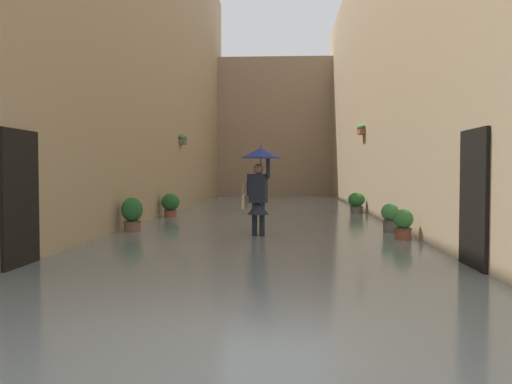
% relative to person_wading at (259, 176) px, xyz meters
% --- Properties ---
extents(ground_plane, '(69.50, 69.50, 0.00)m').
position_rel_person_wading_xyz_m(ground_plane, '(0.03, -6.19, -1.46)').
color(ground_plane, '#605B56').
extents(flood_water, '(7.69, 33.80, 0.12)m').
position_rel_person_wading_xyz_m(flood_water, '(0.03, -6.19, -1.40)').
color(flood_water, slate).
rests_on(flood_water, ground_plane).
extents(building_facade_left, '(2.04, 31.80, 10.10)m').
position_rel_person_wading_xyz_m(building_facade_left, '(-4.32, -6.19, 3.59)').
color(building_facade_left, tan).
rests_on(building_facade_left, ground_plane).
extents(building_facade_right, '(2.04, 31.80, 12.10)m').
position_rel_person_wading_xyz_m(building_facade_right, '(4.37, -6.19, 4.59)').
color(building_facade_right, tan).
rests_on(building_facade_right, ground_plane).
extents(building_facade_far, '(10.49, 1.80, 8.43)m').
position_rel_person_wading_xyz_m(building_facade_far, '(0.03, -20.99, 2.76)').
color(building_facade_far, gray).
rests_on(building_facade_far, ground_plane).
extents(person_wading, '(0.91, 0.91, 2.16)m').
position_rel_person_wading_xyz_m(person_wading, '(0.00, 0.00, 0.00)').
color(person_wading, '#4C4233').
rests_on(person_wading, ground_plane).
extents(potted_plant_near_right, '(0.52, 0.52, 0.94)m').
position_rel_person_wading_xyz_m(potted_plant_near_right, '(3.12, -0.78, -0.94)').
color(potted_plant_near_right, brown).
rests_on(potted_plant_near_right, ground_plane).
extents(potted_plant_mid_left, '(0.42, 0.42, 0.81)m').
position_rel_person_wading_xyz_m(potted_plant_mid_left, '(-3.07, -0.89, -1.00)').
color(potted_plant_mid_left, '#66605B').
rests_on(potted_plant_mid_left, ground_plane).
extents(potted_plant_far_left, '(0.41, 0.41, 0.77)m').
position_rel_person_wading_xyz_m(potted_plant_far_left, '(-3.09, 0.45, -1.04)').
color(potted_plant_far_left, brown).
rests_on(potted_plant_far_left, ground_plane).
extents(potted_plant_mid_right, '(0.58, 0.58, 0.86)m').
position_rel_person_wading_xyz_m(potted_plant_mid_right, '(3.10, -5.02, -0.97)').
color(potted_plant_mid_right, brown).
rests_on(potted_plant_mid_right, ground_plane).
extents(potted_plant_near_left, '(0.59, 0.59, 0.83)m').
position_rel_person_wading_xyz_m(potted_plant_near_left, '(-3.07, -6.84, -0.99)').
color(potted_plant_near_left, '#66605B').
rests_on(potted_plant_near_left, ground_plane).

